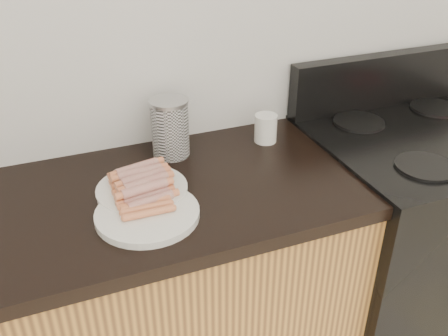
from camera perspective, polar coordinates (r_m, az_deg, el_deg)
name	(u,v)px	position (r m, az deg, el deg)	size (l,w,h in m)	color
wall_back	(176,18)	(1.58, -5.50, 16.74)	(4.00, 0.04, 2.60)	silver
stove	(406,241)	(2.06, 20.06, -7.87)	(0.76, 0.65, 0.91)	black
stove_panel	(383,80)	(1.99, 17.67, 9.55)	(0.76, 0.06, 0.20)	black
burner_near_left	(425,166)	(1.61, 22.02, 0.16)	(0.18, 0.18, 0.01)	black
burner_far_left	(359,122)	(1.84, 15.16, 5.10)	(0.18, 0.18, 0.01)	black
burner_far_right	(435,108)	(2.05, 22.97, 6.34)	(0.18, 0.18, 0.01)	black
main_plate	(142,191)	(1.41, -9.32, -2.66)	(0.25, 0.25, 0.02)	silver
side_plate	(147,214)	(1.31, -8.74, -5.20)	(0.27, 0.27, 0.02)	white
hotdog_pile	(141,182)	(1.39, -9.43, -1.57)	(0.13, 0.22, 0.05)	#9A3732
plain_sausages	(147,208)	(1.30, -8.81, -4.51)	(0.13, 0.07, 0.02)	#D36E3B
canister	(170,128)	(1.56, -6.18, 4.60)	(0.12, 0.12, 0.19)	white
mug	(266,128)	(1.66, 4.79, 4.55)	(0.08, 0.08, 0.09)	silver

